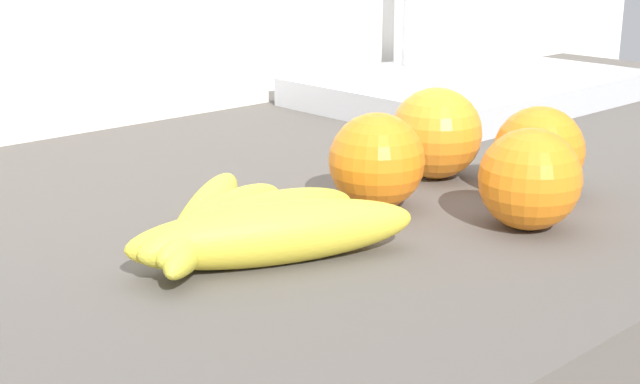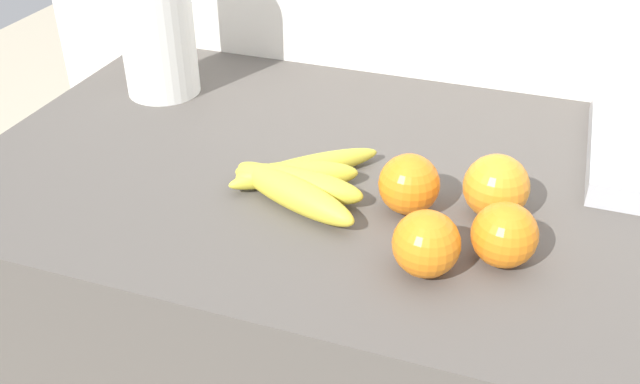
{
  "view_description": "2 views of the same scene",
  "coord_description": "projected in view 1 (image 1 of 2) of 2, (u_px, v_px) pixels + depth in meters",
  "views": [
    {
      "loc": [
        -0.64,
        -0.55,
        1.12
      ],
      "look_at": [
        -0.23,
        -0.11,
        0.94
      ],
      "focal_mm": 50.09,
      "sensor_mm": 36.0,
      "label": 1
    },
    {
      "loc": [
        0.0,
        -0.81,
        1.41
      ],
      "look_at": [
        -0.23,
        -0.13,
        0.95
      ],
      "focal_mm": 39.47,
      "sensor_mm": 36.0,
      "label": 2
    }
  ],
  "objects": [
    {
      "name": "banana_bunch",
      "position": [
        243.0,
        226.0,
        0.61
      ],
      "size": [
        0.2,
        0.21,
        0.04
      ],
      "color": "gold",
      "rests_on": "counter"
    },
    {
      "name": "orange_right",
      "position": [
        377.0,
        161.0,
        0.71
      ],
      "size": [
        0.08,
        0.08,
        0.08
      ],
      "primitive_type": "sphere",
      "color": "orange",
      "rests_on": "counter"
    },
    {
      "name": "orange_back_right",
      "position": [
        539.0,
        151.0,
        0.74
      ],
      "size": [
        0.08,
        0.08,
        0.08
      ],
      "primitive_type": "sphere",
      "color": "orange",
      "rests_on": "counter"
    },
    {
      "name": "orange_far_right",
      "position": [
        436.0,
        133.0,
        0.79
      ],
      "size": [
        0.08,
        0.08,
        0.08
      ],
      "primitive_type": "sphere",
      "color": "orange",
      "rests_on": "counter"
    },
    {
      "name": "orange_center",
      "position": [
        530.0,
        179.0,
        0.66
      ],
      "size": [
        0.08,
        0.08,
        0.08
      ],
      "primitive_type": "sphere",
      "color": "orange",
      "rests_on": "counter"
    },
    {
      "name": "sink_basin",
      "position": [
        469.0,
        85.0,
        1.15
      ],
      "size": [
        0.41,
        0.3,
        0.23
      ],
      "color": "#B7BABF",
      "rests_on": "counter"
    },
    {
      "name": "wall_back",
      "position": [
        208.0,
        296.0,
        1.19
      ],
      "size": [
        1.93,
        0.06,
        1.3
      ],
      "primitive_type": "cube",
      "color": "silver",
      "rests_on": "ground"
    }
  ]
}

